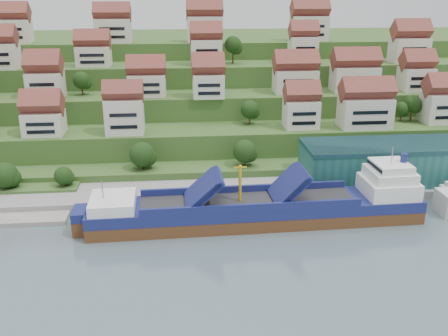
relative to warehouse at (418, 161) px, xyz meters
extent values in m
plane|color=slate|center=(-52.00, -17.00, -7.20)|extent=(300.00, 300.00, 0.00)
cube|color=gray|center=(-32.00, -2.00, -6.10)|extent=(180.00, 14.00, 2.20)
cube|color=#2D4C1E|center=(-52.00, 69.00, -5.20)|extent=(260.00, 128.00, 4.00)
cube|color=#2D4C1E|center=(-52.00, 74.00, -1.70)|extent=(260.00, 118.00, 11.00)
cube|color=#2D4C1E|center=(-52.00, 82.00, 1.80)|extent=(260.00, 102.00, 18.00)
cube|color=#2D4C1E|center=(-52.00, 90.00, 5.30)|extent=(260.00, 86.00, 25.00)
cube|color=#2D4C1E|center=(-52.00, 99.00, 8.30)|extent=(260.00, 68.00, 31.00)
cube|color=silver|center=(-99.17, 21.57, 6.93)|extent=(10.63, 8.57, 6.27)
cube|color=silver|center=(-76.77, 20.22, 8.69)|extent=(10.48, 7.03, 9.78)
cube|color=silver|center=(-26.17, 21.87, 7.82)|extent=(9.64, 7.73, 8.04)
cube|color=silver|center=(-7.56, 20.24, 8.14)|extent=(14.58, 8.26, 8.67)
cube|color=silver|center=(17.98, 23.77, 8.22)|extent=(11.80, 8.31, 8.85)
cube|color=silver|center=(-101.58, 37.69, 14.68)|extent=(10.13, 8.98, 7.77)
cube|color=silver|center=(-71.19, 38.00, 14.11)|extent=(11.48, 7.90, 6.62)
cube|color=silver|center=(-52.41, 34.23, 14.34)|extent=(9.40, 8.56, 7.07)
cube|color=silver|center=(-24.39, 38.56, 14.43)|extent=(13.37, 8.36, 7.25)
cube|color=silver|center=(-4.75, 39.11, 14.73)|extent=(14.50, 8.18, 7.86)
cube|color=silver|center=(15.69, 38.67, 14.45)|extent=(10.02, 8.04, 7.30)
cube|color=silver|center=(-118.07, 51.34, 21.83)|extent=(10.84, 7.86, 8.05)
cube|color=silver|center=(-89.24, 54.37, 21.06)|extent=(11.10, 7.30, 6.52)
cube|color=silver|center=(-51.73, 53.77, 22.01)|extent=(10.25, 7.79, 8.42)
cube|color=silver|center=(-18.50, 53.91, 22.33)|extent=(9.28, 7.14, 9.06)
cube|color=silver|center=(19.03, 53.11, 22.01)|extent=(12.03, 8.47, 8.41)
cube|color=silver|center=(-119.84, 73.08, 27.87)|extent=(12.33, 8.03, 8.14)
cube|color=silver|center=(-84.14, 70.67, 27.99)|extent=(12.52, 7.51, 8.38)
cube|color=silver|center=(-51.20, 70.81, 28.30)|extent=(12.63, 8.15, 9.00)
cube|color=silver|center=(-12.05, 71.83, 28.25)|extent=(13.22, 8.73, 8.91)
ellipsoid|color=#1E3F15|center=(-44.32, 9.11, 1.02)|extent=(6.33, 6.33, 6.33)
ellipsoid|color=#1E3F15|center=(-71.70, 9.29, 0.87)|extent=(6.73, 6.73, 6.73)
ellipsoid|color=#1E3F15|center=(6.24, 26.11, 7.70)|extent=(4.29, 4.29, 4.29)
ellipsoid|color=#1E3F15|center=(9.40, 26.11, 9.20)|extent=(5.30, 5.30, 5.30)
ellipsoid|color=#1E3F15|center=(-40.61, 26.66, 8.37)|extent=(5.47, 5.47, 5.47)
ellipsoid|color=#1E3F15|center=(-9.11, 42.83, 16.54)|extent=(4.21, 4.21, 4.21)
ellipsoid|color=#1E3F15|center=(-91.49, 40.97, 15.38)|extent=(5.31, 5.31, 5.31)
ellipsoid|color=#1E3F15|center=(-42.43, 56.21, 24.21)|extent=(5.81, 5.81, 5.81)
ellipsoid|color=#1E3F15|center=(-19.88, 58.94, 22.88)|extent=(5.33, 5.33, 5.33)
ellipsoid|color=#1E3F15|center=(-14.69, 56.97, 21.43)|extent=(4.60, 4.60, 4.60)
ellipsoid|color=#1E3F15|center=(-104.84, 2.00, -1.11)|extent=(6.41, 6.41, 6.41)
ellipsoid|color=#1E3F15|center=(-90.84, 2.00, -1.68)|extent=(4.62, 4.62, 4.62)
cube|color=#225E59|center=(0.00, 0.00, 0.00)|extent=(60.00, 15.00, 10.00)
cylinder|color=gray|center=(-34.00, -7.00, -1.00)|extent=(0.16, 0.16, 8.00)
cube|color=maroon|center=(-33.40, -7.00, 2.60)|extent=(1.20, 0.05, 0.80)
cube|color=#58331A|center=(-45.14, -17.36, -6.20)|extent=(74.08, 13.34, 4.73)
cube|color=navy|center=(-45.14, -17.36, -3.13)|extent=(74.09, 13.45, 2.46)
cube|color=white|center=(-76.35, -18.21, -0.77)|extent=(9.75, 11.04, 2.46)
cube|color=#262628|center=(-47.03, -17.42, -1.90)|extent=(47.55, 10.92, 0.28)
cube|color=navy|center=(-57.43, -17.70, 1.32)|extent=(7.37, 10.63, 6.54)
cube|color=navy|center=(-38.52, -17.19, 1.32)|extent=(7.01, 10.62, 6.91)
cylinder|color=gold|center=(-48.92, -17.47, 2.26)|extent=(0.68, 0.68, 8.52)
cube|color=white|center=(-14.87, -16.55, -0.10)|extent=(11.64, 11.09, 3.78)
cube|color=white|center=(-14.87, -16.55, 2.92)|extent=(9.72, 9.90, 2.37)
cube|color=white|center=(-14.87, -16.55, 4.91)|extent=(7.80, 8.72, 1.70)
cylinder|color=navy|center=(-12.03, -16.47, 6.71)|extent=(1.55, 1.55, 2.08)
camera|label=1|loc=(-61.83, -117.45, 42.19)|focal=40.00mm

